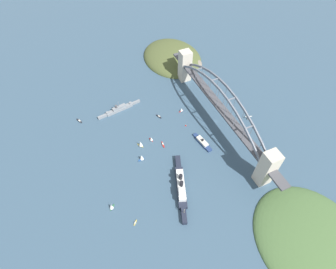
{
  "coord_description": "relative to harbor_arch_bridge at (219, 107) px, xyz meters",
  "views": [
    {
      "loc": [
        -213.95,
        174.85,
        292.84
      ],
      "look_at": [
        0.0,
        79.52,
        8.0
      ],
      "focal_mm": 28.17,
      "sensor_mm": 36.0,
      "label": 1
    }
  ],
  "objects": [
    {
      "name": "small_boat_2",
      "position": [
        43.55,
        75.46,
        -28.69
      ],
      "size": [
        9.99,
        5.36,
        2.56
      ],
      "color": "black",
      "rests_on": "ground"
    },
    {
      "name": "small_boat_5",
      "position": [
        40.34,
        38.84,
        -26.36
      ],
      "size": [
        4.45,
        7.2,
        6.93
      ],
      "color": "#B2231E",
      "rests_on": "ground"
    },
    {
      "name": "small_boat_6",
      "position": [
        -7.97,
        90.84,
        -28.86
      ],
      "size": [
        11.06,
        2.77,
        2.13
      ],
      "color": "#B2231E",
      "rests_on": "ground"
    },
    {
      "name": "headland_west_shore",
      "position": [
        -196.42,
        -6.31,
        -29.62
      ],
      "size": [
        136.21,
        121.36,
        21.64
      ],
      "color": "#476638",
      "rests_on": "ground"
    },
    {
      "name": "small_boat_3",
      "position": [
        84.01,
        188.02,
        -28.77
      ],
      "size": [
        11.13,
        6.54,
        2.31
      ],
      "color": "black",
      "rests_on": "ground"
    },
    {
      "name": "small_boat_0",
      "position": [
        2.23,
        119.74,
        -24.53
      ],
      "size": [
        9.15,
        7.26,
        11.08
      ],
      "color": "gold",
      "rests_on": "ground"
    },
    {
      "name": "small_boat_7",
      "position": [
        5.84,
        102.67,
        -26.3
      ],
      "size": [
        7.59,
        4.94,
        7.14
      ],
      "color": "#B2231E",
      "rests_on": "ground"
    },
    {
      "name": "harbor_arch_bridge",
      "position": [
        0.0,
        0.0,
        0.0
      ],
      "size": [
        282.86,
        17.91,
        66.36
      ],
      "color": "beige",
      "rests_on": "ground"
    },
    {
      "name": "ocean_liner",
      "position": [
        -78.79,
        97.44,
        -23.99
      ],
      "size": [
        87.6,
        36.98,
        19.64
      ],
      "color": "#1E2333",
      "rests_on": "ground"
    },
    {
      "name": "small_boat_4",
      "position": [
        -69.36,
        182.4,
        -25.18
      ],
      "size": [
        7.23,
        7.53,
        9.57
      ],
      "color": "#2D6B3D",
      "rests_on": "ground"
    },
    {
      "name": "small_boat_1",
      "position": [
        -97.12,
        163.21,
        -28.94
      ],
      "size": [
        5.89,
        5.6,
        1.93
      ],
      "color": "gold",
      "rests_on": "ground"
    },
    {
      "name": "seaplane_taxiing_near_bridge",
      "position": [
        -14.53,
        -47.38,
        -27.56
      ],
      "size": [
        7.75,
        10.22,
        4.92
      ],
      "color": "#B7B7B2",
      "rests_on": "ground"
    },
    {
      "name": "small_boat_8",
      "position": [
        -19.17,
        126.28,
        -24.85
      ],
      "size": [
        6.2,
        9.75,
        10.28
      ],
      "color": "#234C8C",
      "rests_on": "ground"
    },
    {
      "name": "channel_marker_buoy",
      "position": [
        10.75,
        45.94,
        -28.5
      ],
      "size": [
        2.2,
        2.2,
        2.75
      ],
      "color": "red",
      "rests_on": "ground"
    },
    {
      "name": "ground_plane",
      "position": [
        0.0,
        0.0,
        -29.62
      ],
      "size": [
        1400.0,
        1400.0,
        0.0
      ],
      "primitive_type": "plane",
      "color": "#385166"
    },
    {
      "name": "headland_east_shore",
      "position": [
        172.7,
        -8.29,
        -29.62
      ],
      "size": [
        129.62,
        104.15,
        31.73
      ],
      "color": "#4C562D",
      "rests_on": "ground"
    },
    {
      "name": "harbor_ferry_steamer",
      "position": [
        -27.72,
        39.31,
        -27.27
      ],
      "size": [
        36.78,
        12.07,
        7.77
      ],
      "color": "navy",
      "rests_on": "ground"
    },
    {
      "name": "naval_cruiser",
      "position": [
        81.37,
        126.34,
        -26.28
      ],
      "size": [
        14.29,
        71.09,
        18.2
      ],
      "color": "gray",
      "rests_on": "ground"
    }
  ]
}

